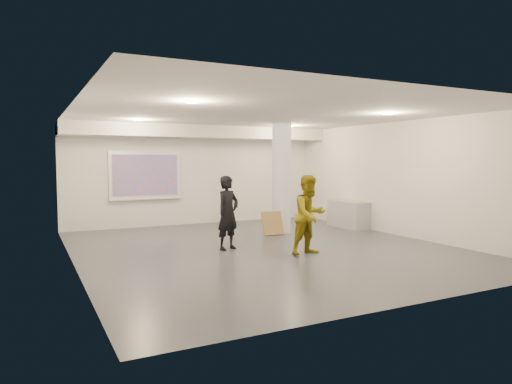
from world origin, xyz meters
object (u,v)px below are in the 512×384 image
column (282,178)px  credenza (349,214)px  man (310,215)px  woman (228,213)px  projection_screen (145,176)px

column → credenza: column is taller
man → woman: bearing=127.6°
column → woman: bearing=-145.5°
projection_screen → woman: size_ratio=1.28×
credenza → man: man is taller
woman → man: bearing=-66.6°
projection_screen → man: (2.14, -5.48, -0.69)m
projection_screen → credenza: size_ratio=1.57×
projection_screen → credenza: projection_screen is taller
projection_screen → man: bearing=-68.6°
projection_screen → woman: projection_screen is taller
credenza → man: 4.19m
column → projection_screen: bearing=139.4°
woman → projection_screen: bearing=77.9°
credenza → man: bearing=-141.1°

